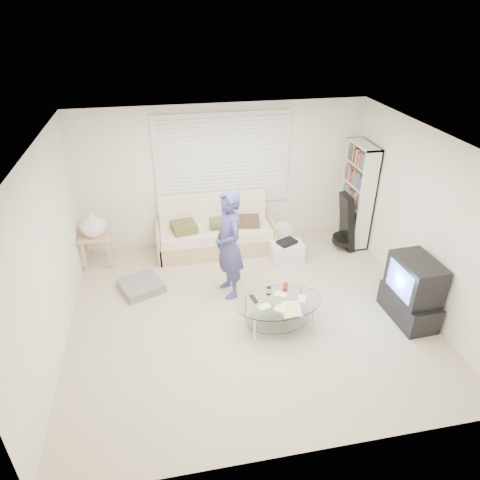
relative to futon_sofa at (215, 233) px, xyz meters
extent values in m
plane|color=tan|center=(0.21, -1.87, -0.33)|extent=(5.00, 5.00, 0.00)
cube|color=silver|center=(0.21, 0.38, 0.92)|extent=(5.00, 0.02, 2.50)
cube|color=silver|center=(0.21, -4.12, 0.92)|extent=(5.00, 0.02, 2.50)
cube|color=silver|center=(-2.29, -1.87, 0.92)|extent=(0.02, 4.50, 2.50)
cube|color=silver|center=(2.71, -1.87, 0.92)|extent=(0.02, 4.50, 2.50)
cube|color=white|center=(0.21, -1.87, 2.17)|extent=(5.00, 4.50, 0.02)
cube|color=white|center=(0.21, 0.35, 1.22)|extent=(2.32, 0.06, 1.62)
cube|color=black|center=(0.21, 0.33, 1.22)|extent=(2.20, 0.01, 1.50)
cube|color=silver|center=(0.21, 0.31, 1.22)|extent=(2.16, 0.04, 1.50)
cube|color=silver|center=(0.21, 0.33, 1.22)|extent=(2.32, 0.08, 1.62)
cube|color=tan|center=(0.00, -0.04, -0.17)|extent=(1.99, 0.80, 0.32)
cube|color=beige|center=(0.00, -0.06, 0.07)|extent=(1.91, 0.74, 0.16)
cube|color=beige|center=(0.00, 0.28, 0.37)|extent=(1.91, 0.22, 0.61)
cube|color=tan|center=(-1.00, -0.04, -0.05)|extent=(0.06, 0.80, 0.56)
cube|color=tan|center=(1.00, -0.04, -0.05)|extent=(0.06, 0.80, 0.56)
cube|color=#4D4725|center=(-0.55, -0.09, 0.22)|extent=(0.47, 0.47, 0.14)
cylinder|color=#4D4725|center=(0.15, -0.12, 0.26)|extent=(0.50, 0.22, 0.22)
cube|color=#473523|center=(0.60, -0.06, 0.21)|extent=(0.42, 0.42, 0.12)
cube|color=slate|center=(-1.31, -1.00, -0.26)|extent=(0.78, 0.78, 0.13)
cube|color=tan|center=(-2.01, -0.15, 0.23)|extent=(0.51, 0.41, 0.04)
cube|color=tan|center=(-2.21, -0.30, -0.05)|extent=(0.04, 0.04, 0.55)
cube|color=tan|center=(-1.80, -0.30, -0.05)|extent=(0.04, 0.04, 0.55)
cube|color=tan|center=(-2.21, 0.01, -0.05)|extent=(0.04, 0.04, 0.55)
cube|color=tan|center=(-1.80, 0.01, -0.05)|extent=(0.04, 0.04, 0.55)
imported|color=white|center=(-2.01, -0.15, 0.47)|extent=(0.41, 0.41, 0.43)
cube|color=white|center=(2.54, -0.16, 0.60)|extent=(0.29, 0.78, 1.85)
cube|color=black|center=(2.28, -0.44, 0.22)|extent=(0.27, 0.38, 1.05)
cylinder|color=black|center=(2.24, -0.44, -0.13)|extent=(0.38, 0.39, 0.15)
cylinder|color=white|center=(1.15, -0.27, -0.32)|extent=(0.23, 0.23, 0.03)
cylinder|color=white|center=(1.15, -0.27, -0.17)|extent=(0.03, 0.03, 0.30)
cylinder|color=white|center=(1.15, -0.27, 0.08)|extent=(0.35, 0.13, 0.35)
cylinder|color=white|center=(1.15, -0.27, 0.08)|extent=(0.09, 0.06, 0.09)
cube|color=white|center=(1.15, -0.60, -0.16)|extent=(0.55, 0.39, 0.33)
cube|color=black|center=(1.15, -0.60, 0.03)|extent=(0.37, 0.33, 0.06)
cube|color=black|center=(2.41, -2.39, -0.14)|extent=(0.51, 0.89, 0.39)
cube|color=black|center=(2.41, -2.39, 0.34)|extent=(0.52, 0.75, 0.56)
cube|color=#668BFA|center=(2.18, -2.40, 0.34)|extent=(0.05, 0.56, 0.43)
ellipsoid|color=silver|center=(0.55, -2.24, 0.10)|extent=(1.22, 0.82, 0.02)
ellipsoid|color=silver|center=(0.55, -2.24, -0.20)|extent=(0.93, 0.63, 0.01)
cylinder|color=silver|center=(0.16, -2.50, -0.13)|extent=(0.03, 0.03, 0.41)
cylinder|color=silver|center=(0.97, -2.45, -0.13)|extent=(0.03, 0.03, 0.41)
cylinder|color=silver|center=(0.13, -2.03, -0.13)|extent=(0.03, 0.03, 0.41)
cylinder|color=silver|center=(0.94, -1.98, -0.13)|extent=(0.03, 0.03, 0.41)
cube|color=white|center=(0.32, -2.34, 0.13)|extent=(0.19, 0.15, 0.04)
cube|color=white|center=(0.60, -2.13, 0.13)|extent=(0.19, 0.17, 0.04)
cube|color=white|center=(0.85, -2.28, 0.13)|extent=(0.17, 0.19, 0.04)
cube|color=white|center=(0.51, -2.44, 0.13)|extent=(0.19, 0.19, 0.04)
cylinder|color=silver|center=(0.45, -2.06, 0.16)|extent=(0.07, 0.07, 0.11)
cylinder|color=#BB4723|center=(0.70, -2.02, 0.17)|extent=(0.07, 0.07, 0.12)
cube|color=black|center=(0.22, -2.13, 0.12)|extent=(0.09, 0.19, 0.02)
cube|color=white|center=(0.67, -2.43, 0.11)|extent=(0.28, 0.35, 0.01)
cube|color=#D0D66D|center=(0.62, -2.45, 0.12)|extent=(0.25, 0.32, 0.01)
imported|color=navy|center=(0.02, -1.33, 0.52)|extent=(0.53, 0.69, 1.70)
camera|label=1|loc=(-0.83, -6.62, 3.67)|focal=32.00mm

